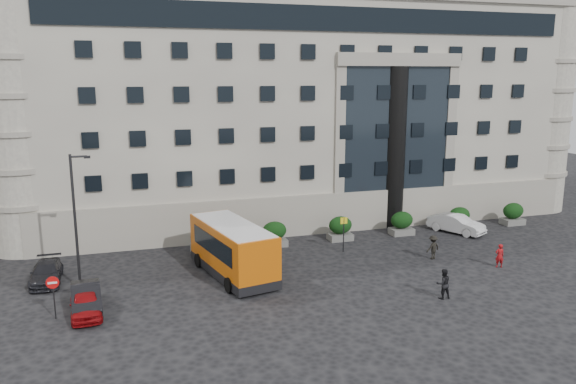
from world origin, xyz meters
The scene contains 22 objects.
ground centered at (0.00, 0.00, 0.00)m, with size 120.00×120.00×0.00m, color black.
civic_building centered at (6.00, 22.00, 9.00)m, with size 44.00×24.00×18.00m, color gray.
entrance_column centered at (12.00, 10.30, 6.50)m, with size 1.80×1.80×13.00m, color black.
hedge_a centered at (-4.00, 7.80, 0.93)m, with size 1.80×1.26×1.84m.
hedge_b centered at (1.20, 7.80, 0.93)m, with size 1.80×1.26×1.84m.
hedge_c centered at (6.40, 7.80, 0.93)m, with size 1.80×1.26×1.84m.
hedge_d centered at (11.60, 7.80, 0.93)m, with size 1.80×1.26×1.84m.
hedge_e centered at (16.80, 7.80, 0.93)m, with size 1.80×1.26×1.84m.
hedge_f centered at (22.00, 7.80, 0.93)m, with size 1.80×1.26×1.84m.
street_lamp centered at (-11.94, 3.00, 4.37)m, with size 1.16×0.18×8.00m.
bus_stop_sign centered at (5.50, 5.00, 1.73)m, with size 0.50×0.08×2.52m.
no_entry_sign centered at (-13.00, -1.04, 1.65)m, with size 0.64×0.16×2.32m.
minibus centered at (-2.94, 2.64, 1.82)m, with size 4.33×8.31×3.30m.
red_truck centered at (-12.56, 12.57, 1.40)m, with size 2.51×5.13×2.73m.
parked_car_a centered at (-11.50, -0.98, 0.66)m, with size 1.55×3.84×1.31m, color maroon.
parked_car_b centered at (-11.50, -0.28, 0.70)m, with size 1.49×4.27×1.41m, color black.
parked_car_c centered at (-14.00, 4.76, 0.61)m, with size 1.70×4.18×1.21m, color black.
parked_car_d centered at (-14.04, 16.00, 0.66)m, with size 2.18×4.73×1.31m, color black.
white_taxi centered at (16.01, 7.00, 0.74)m, with size 1.58×4.52×1.49m, color silver.
pedestrian_a centered at (14.00, -0.98, 0.79)m, with size 0.58×0.38×1.58m, color maroon.
pedestrian_b centered at (7.62, -4.46, 0.87)m, with size 0.85×0.66×1.74m, color black.
pedestrian_c centered at (10.75, 1.79, 0.83)m, with size 1.08×0.62×1.66m, color black.
Camera 1 is at (-9.40, -30.34, 12.39)m, focal length 35.00 mm.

